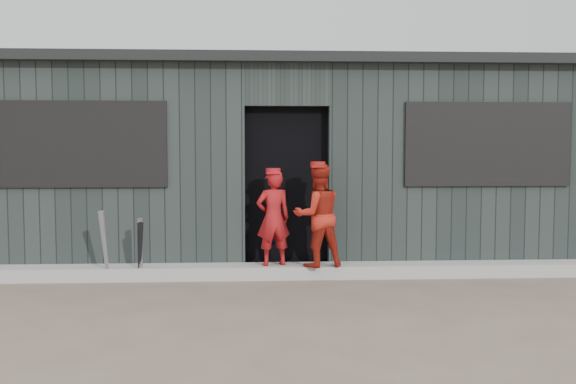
{
  "coord_description": "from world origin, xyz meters",
  "views": [
    {
      "loc": [
        -0.38,
        -5.55,
        1.51
      ],
      "look_at": [
        0.0,
        1.8,
        1.0
      ],
      "focal_mm": 40.0,
      "sensor_mm": 36.0,
      "label": 1
    }
  ],
  "objects": [
    {
      "name": "player_red_left",
      "position": [
        -0.17,
        1.8,
        0.7
      ],
      "size": [
        0.45,
        0.36,
        1.1
      ],
      "primitive_type": "imported",
      "rotation": [
        0.0,
        0.0,
        3.4
      ],
      "color": "#A11317",
      "rests_on": "curb"
    },
    {
      "name": "ground",
      "position": [
        0.0,
        0.0,
        0.0
      ],
      "size": [
        80.0,
        80.0,
        0.0
      ],
      "primitive_type": "plane",
      "color": "brown",
      "rests_on": "ground"
    },
    {
      "name": "player_grey_back",
      "position": [
        0.29,
        2.38,
        0.58
      ],
      "size": [
        0.57,
        0.38,
        1.15
      ],
      "primitive_type": "imported",
      "rotation": [
        0.0,
        0.0,
        3.16
      ],
      "color": "#A6A6A6",
      "rests_on": "ground"
    },
    {
      "name": "player_red_right",
      "position": [
        0.33,
        1.69,
        0.74
      ],
      "size": [
        0.66,
        0.57,
        1.18
      ],
      "primitive_type": "imported",
      "rotation": [
        0.0,
        0.0,
        3.39
      ],
      "color": "#AB2215",
      "rests_on": "curb"
    },
    {
      "name": "bat_left",
      "position": [
        -2.04,
        1.57,
        0.42
      ],
      "size": [
        0.07,
        0.35,
        0.83
      ],
      "primitive_type": "cone",
      "rotation": [
        0.34,
        0.0,
        -0.01
      ],
      "color": "#96969E",
      "rests_on": "ground"
    },
    {
      "name": "dugout",
      "position": [
        -0.0,
        3.5,
        1.29
      ],
      "size": [
        8.3,
        3.3,
        2.62
      ],
      "color": "black",
      "rests_on": "ground"
    },
    {
      "name": "bat_mid",
      "position": [
        -1.67,
        1.67,
        0.36
      ],
      "size": [
        0.09,
        0.16,
        0.73
      ],
      "primitive_type": "cone",
      "rotation": [
        0.12,
        0.0,
        0.16
      ],
      "color": "gray",
      "rests_on": "ground"
    },
    {
      "name": "bat_right",
      "position": [
        -1.67,
        1.64,
        0.35
      ],
      "size": [
        0.15,
        0.31,
        0.69
      ],
      "primitive_type": "cone",
      "rotation": [
        0.35,
        0.0,
        0.26
      ],
      "color": "black",
      "rests_on": "ground"
    },
    {
      "name": "curb",
      "position": [
        0.0,
        1.82,
        0.07
      ],
      "size": [
        8.0,
        0.36,
        0.15
      ],
      "primitive_type": "cube",
      "color": "#A0A09B",
      "rests_on": "ground"
    }
  ]
}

